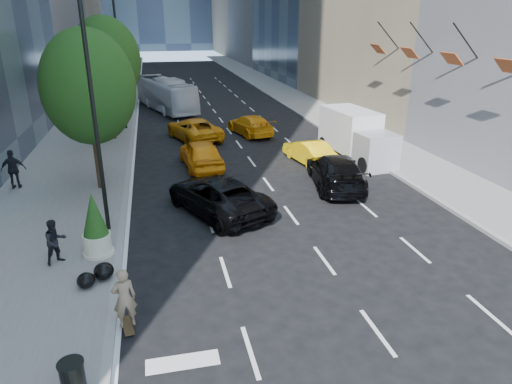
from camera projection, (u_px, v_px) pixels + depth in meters
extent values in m
plane|color=black|center=(297.00, 263.00, 15.71)|extent=(160.00, 160.00, 0.00)
cube|color=slate|center=(101.00, 111.00, 41.16)|extent=(6.00, 120.00, 0.15)
cube|color=slate|center=(302.00, 103.00, 45.08)|extent=(4.00, 120.00, 0.15)
cylinder|color=black|center=(93.00, 101.00, 16.18)|extent=(0.16, 0.16, 10.00)
cylinder|color=black|center=(119.00, 59.00, 32.58)|extent=(0.16, 0.16, 10.00)
cylinder|color=black|center=(97.00, 156.00, 21.81)|extent=(0.30, 0.30, 3.15)
ellipsoid|color=#11360E|center=(89.00, 87.00, 20.65)|extent=(4.20, 4.20, 5.25)
cylinder|color=black|center=(112.00, 114.00, 30.88)|extent=(0.30, 0.30, 3.38)
ellipsoid|color=#11360E|center=(105.00, 61.00, 29.64)|extent=(4.50, 4.50, 5.62)
cylinder|color=black|center=(121.00, 90.00, 42.81)|extent=(0.30, 0.30, 2.93)
ellipsoid|color=#11360E|center=(118.00, 56.00, 41.73)|extent=(3.90, 3.90, 4.88)
cylinder|color=black|center=(131.00, 68.00, 49.85)|extent=(0.14, 0.14, 5.20)
imported|color=black|center=(130.00, 53.00, 49.28)|extent=(2.48, 0.53, 1.00)
cube|color=#974723|center=(509.00, 66.00, 19.38)|extent=(0.64, 1.30, 0.64)
cylinder|color=black|center=(466.00, 41.00, 22.85)|extent=(1.75, 0.08, 1.75)
cube|color=#974723|center=(451.00, 58.00, 23.02)|extent=(0.64, 1.30, 0.64)
cylinder|color=black|center=(422.00, 38.00, 26.50)|extent=(1.75, 0.08, 1.75)
cube|color=#974723|center=(410.00, 53.00, 26.67)|extent=(0.64, 1.30, 0.64)
cylinder|color=black|center=(388.00, 35.00, 30.14)|extent=(1.75, 0.08, 1.75)
cube|color=#974723|center=(378.00, 49.00, 30.31)|extent=(0.64, 1.30, 0.64)
imported|color=#8A7356|center=(125.00, 302.00, 12.10)|extent=(0.70, 0.53, 1.73)
imported|color=black|center=(218.00, 196.00, 19.58)|extent=(4.61, 6.16, 1.56)
imported|color=black|center=(336.00, 171.00, 22.65)|extent=(3.22, 5.89, 1.62)
imported|color=orange|center=(201.00, 154.00, 25.49)|extent=(2.33, 4.89, 1.61)
imported|color=yellow|center=(309.00, 151.00, 26.44)|extent=(2.11, 4.28, 1.35)
imported|color=orange|center=(194.00, 129.00, 31.48)|extent=(3.92, 5.87, 1.50)
imported|color=orange|center=(250.00, 125.00, 32.88)|extent=(3.01, 5.16, 1.40)
imported|color=silver|center=(166.00, 94.00, 41.39)|extent=(5.26, 10.57, 2.87)
cube|color=silver|center=(350.00, 129.00, 27.57)|extent=(2.53, 4.25, 2.38)
cube|color=gray|center=(376.00, 152.00, 25.14)|extent=(2.20, 1.97, 2.02)
cylinder|color=black|center=(364.00, 165.00, 24.76)|extent=(0.40, 0.91, 0.88)
cylinder|color=black|center=(393.00, 162.00, 25.32)|extent=(0.40, 0.91, 0.88)
cylinder|color=black|center=(324.00, 144.00, 28.96)|extent=(0.40, 0.91, 0.88)
cylinder|color=black|center=(350.00, 141.00, 29.52)|extent=(0.40, 0.91, 0.88)
imported|color=black|center=(55.00, 242.00, 15.21)|extent=(0.97, 0.93, 1.57)
imported|color=black|center=(14.00, 169.00, 21.91)|extent=(1.13, 0.50, 1.92)
cylinder|color=black|center=(73.00, 378.00, 9.97)|extent=(0.52, 0.52, 0.79)
cylinder|color=beige|center=(98.00, 244.00, 15.92)|extent=(0.95, 0.95, 0.76)
cone|color=#11360E|center=(94.00, 214.00, 15.51)|extent=(0.86, 0.86, 1.53)
ellipsoid|color=black|center=(104.00, 271.00, 14.43)|extent=(0.63, 0.69, 0.54)
ellipsoid|color=black|center=(86.00, 280.00, 13.98)|extent=(0.55, 0.61, 0.47)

